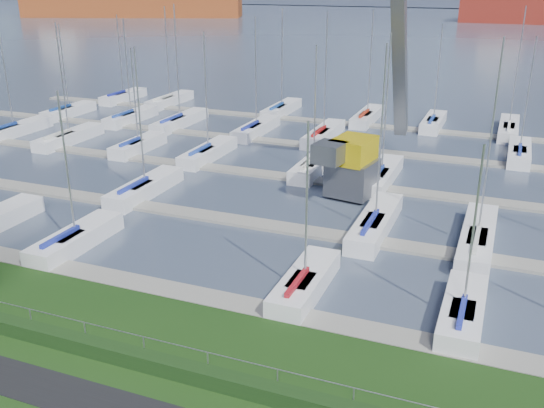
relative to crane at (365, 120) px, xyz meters
The scene contains 7 objects.
water 235.12m from the crane, 90.53° to the left, with size 800.00×540.00×0.20m, color #424D60.
hedge 25.93m from the crane, 94.91° to the right, with size 80.00×0.70×0.70m, color #193313.
fence 25.39m from the crane, 94.99° to the right, with size 0.04×0.04×80.00m, color #989AA0.
docks 6.05m from the crane, 154.44° to the left, with size 90.00×41.60×0.25m.
crane is the anchor object (origin of this frame).
cargo_ship_west 209.62m from the crane, 129.47° to the left, with size 82.85×44.59×21.50m.
sailboat_fleet 6.54m from the crane, 125.17° to the left, with size 73.87×49.75×12.96m.
Camera 1 is at (11.95, -18.04, 15.35)m, focal length 40.00 mm.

